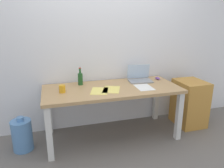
{
  "coord_description": "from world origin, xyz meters",
  "views": [
    {
      "loc": [
        -0.77,
        -2.65,
        1.6
      ],
      "look_at": [
        0.0,
        0.0,
        0.77
      ],
      "focal_mm": 34.58,
      "sensor_mm": 36.0,
      "label": 1
    }
  ],
  "objects_px": {
    "computer_mouse": "(158,78)",
    "water_cooler_jug": "(22,135)",
    "desk": "(112,94)",
    "laptop_right": "(140,78)",
    "beer_bottle": "(80,78)",
    "filing_cabinet": "(189,103)",
    "coffee_mug": "(62,89)"
  },
  "relations": [
    {
      "from": "computer_mouse",
      "to": "water_cooler_jug",
      "type": "height_order",
      "value": "computer_mouse"
    },
    {
      "from": "desk",
      "to": "computer_mouse",
      "type": "height_order",
      "value": "computer_mouse"
    },
    {
      "from": "desk",
      "to": "laptop_right",
      "type": "distance_m",
      "value": 0.54
    },
    {
      "from": "beer_bottle",
      "to": "computer_mouse",
      "type": "distance_m",
      "value": 1.17
    },
    {
      "from": "beer_bottle",
      "to": "filing_cabinet",
      "type": "bearing_deg",
      "value": -7.83
    },
    {
      "from": "coffee_mug",
      "to": "filing_cabinet",
      "type": "xyz_separation_m",
      "value": [
        1.91,
        0.04,
        -0.42
      ]
    },
    {
      "from": "beer_bottle",
      "to": "computer_mouse",
      "type": "relative_size",
      "value": 2.43
    },
    {
      "from": "laptop_right",
      "to": "water_cooler_jug",
      "type": "bearing_deg",
      "value": -172.63
    },
    {
      "from": "desk",
      "to": "coffee_mug",
      "type": "xyz_separation_m",
      "value": [
        -0.65,
        -0.02,
        0.14
      ]
    },
    {
      "from": "computer_mouse",
      "to": "water_cooler_jug",
      "type": "xyz_separation_m",
      "value": [
        -1.97,
        -0.22,
        -0.54
      ]
    },
    {
      "from": "laptop_right",
      "to": "coffee_mug",
      "type": "bearing_deg",
      "value": -169.02
    },
    {
      "from": "desk",
      "to": "laptop_right",
      "type": "relative_size",
      "value": 5.05
    },
    {
      "from": "computer_mouse",
      "to": "water_cooler_jug",
      "type": "bearing_deg",
      "value": -176.05
    },
    {
      "from": "coffee_mug",
      "to": "filing_cabinet",
      "type": "height_order",
      "value": "coffee_mug"
    },
    {
      "from": "laptop_right",
      "to": "beer_bottle",
      "type": "bearing_deg",
      "value": 176.98
    },
    {
      "from": "filing_cabinet",
      "to": "water_cooler_jug",
      "type": "bearing_deg",
      "value": -179.16
    },
    {
      "from": "laptop_right",
      "to": "computer_mouse",
      "type": "bearing_deg",
      "value": 0.35
    },
    {
      "from": "laptop_right",
      "to": "desk",
      "type": "bearing_deg",
      "value": -157.53
    },
    {
      "from": "coffee_mug",
      "to": "computer_mouse",
      "type": "bearing_deg",
      "value": 8.83
    },
    {
      "from": "laptop_right",
      "to": "coffee_mug",
      "type": "distance_m",
      "value": 1.16
    },
    {
      "from": "beer_bottle",
      "to": "laptop_right",
      "type": "bearing_deg",
      "value": -3.02
    },
    {
      "from": "computer_mouse",
      "to": "water_cooler_jug",
      "type": "relative_size",
      "value": 0.22
    },
    {
      "from": "laptop_right",
      "to": "water_cooler_jug",
      "type": "height_order",
      "value": "laptop_right"
    },
    {
      "from": "beer_bottle",
      "to": "coffee_mug",
      "type": "bearing_deg",
      "value": -134.9
    },
    {
      "from": "water_cooler_jug",
      "to": "laptop_right",
      "type": "bearing_deg",
      "value": 7.37
    },
    {
      "from": "laptop_right",
      "to": "water_cooler_jug",
      "type": "distance_m",
      "value": 1.78
    },
    {
      "from": "desk",
      "to": "laptop_right",
      "type": "height_order",
      "value": "laptop_right"
    },
    {
      "from": "laptop_right",
      "to": "beer_bottle",
      "type": "xyz_separation_m",
      "value": [
        -0.87,
        0.05,
        0.04
      ]
    },
    {
      "from": "laptop_right",
      "to": "filing_cabinet",
      "type": "bearing_deg",
      "value": -13.11
    },
    {
      "from": "desk",
      "to": "beer_bottle",
      "type": "height_order",
      "value": "beer_bottle"
    },
    {
      "from": "desk",
      "to": "filing_cabinet",
      "type": "height_order",
      "value": "desk"
    },
    {
      "from": "desk",
      "to": "beer_bottle",
      "type": "relative_size",
      "value": 7.46
    }
  ]
}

